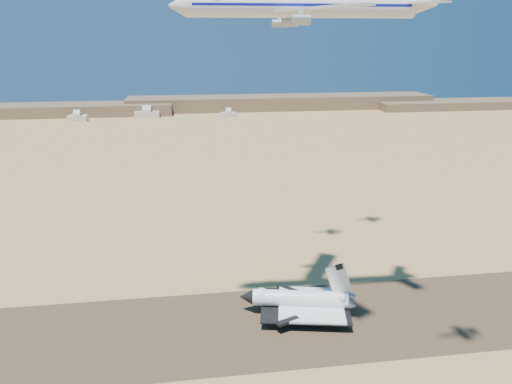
{
  "coord_description": "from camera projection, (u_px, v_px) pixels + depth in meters",
  "views": [
    {
      "loc": [
        -17.74,
        -146.28,
        92.82
      ],
      "look_at": [
        5.28,
        8.0,
        44.98
      ],
      "focal_mm": 35.0,
      "sensor_mm": 36.0,
      "label": 1
    }
  ],
  "objects": [
    {
      "name": "chase_jet_d",
      "position": [
        312.0,
        10.0,
        184.68
      ],
      "size": [
        15.02,
        8.04,
        3.74
      ],
      "rotation": [
        0.0,
        0.0,
        -0.05
      ],
      "color": "silver"
    },
    {
      "name": "crew_b",
      "position": [
        318.0,
        320.0,
        170.59
      ],
      "size": [
        0.96,
        1.04,
        1.87
      ],
      "primitive_type": "imported",
      "rotation": [
        0.0,
        0.0,
        2.21
      ],
      "color": "red",
      "rests_on": "runway"
    },
    {
      "name": "chase_jet_e",
      "position": [
        368.0,
        10.0,
        201.64
      ],
      "size": [
        15.6,
        8.5,
        3.89
      ],
      "rotation": [
        0.0,
        0.0,
        0.09
      ],
      "color": "silver"
    },
    {
      "name": "crew_a",
      "position": [
        324.0,
        317.0,
        172.58
      ],
      "size": [
        0.47,
        0.64,
        1.62
      ],
      "primitive_type": "imported",
      "rotation": [
        0.0,
        0.0,
        1.72
      ],
      "color": "red",
      "rests_on": "runway"
    },
    {
      "name": "hangars",
      "position": [
        143.0,
        114.0,
        610.0
      ],
      "size": [
        200.5,
        29.5,
        30.0
      ],
      "color": "beige",
      "rests_on": "ground"
    },
    {
      "name": "carrier_747",
      "position": [
        294.0,
        6.0,
        134.05
      ],
      "size": [
        73.83,
        57.28,
        18.41
      ],
      "rotation": [
        0.0,
        0.0,
        -0.04
      ],
      "color": "silver"
    },
    {
      "name": "shuttle",
      "position": [
        299.0,
        300.0,
        174.46
      ],
      "size": [
        40.34,
        30.17,
        19.89
      ],
      "rotation": [
        0.0,
        0.0,
        -0.21
      ],
      "color": "white",
      "rests_on": "runway"
    },
    {
      "name": "runway",
      "position": [
        244.0,
        327.0,
        168.03
      ],
      "size": [
        600.0,
        50.0,
        0.06
      ],
      "primitive_type": "cube",
      "color": "#4C3A26",
      "rests_on": "ground"
    },
    {
      "name": "ridgeline",
      "position": [
        243.0,
        105.0,
        673.63
      ],
      "size": [
        960.0,
        90.0,
        18.0
      ],
      "color": "brown",
      "rests_on": "ground"
    },
    {
      "name": "ground",
      "position": [
        244.0,
        327.0,
        168.04
      ],
      "size": [
        1200.0,
        1200.0,
        0.0
      ],
      "primitive_type": "plane",
      "color": "tan",
      "rests_on": "ground"
    },
    {
      "name": "crew_c",
      "position": [
        329.0,
        323.0,
        168.96
      ],
      "size": [
        1.03,
        0.9,
        1.58
      ],
      "primitive_type": "imported",
      "rotation": [
        0.0,
        0.0,
        2.57
      ],
      "color": "red",
      "rests_on": "runway"
    }
  ]
}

